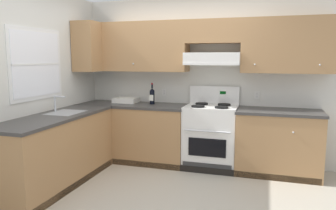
% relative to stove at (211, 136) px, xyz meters
% --- Properties ---
extents(ground_plane, '(7.04, 7.04, 0.00)m').
position_rel_stove_xyz_m(ground_plane, '(-0.53, -1.25, -0.48)').
color(ground_plane, '#B2AA99').
extents(wall_back, '(4.68, 0.57, 2.55)m').
position_rel_stove_xyz_m(wall_back, '(-0.12, 0.27, 1.00)').
color(wall_back, silver).
rests_on(wall_back, ground_plane).
extents(wall_left, '(0.47, 4.00, 2.55)m').
position_rel_stove_xyz_m(wall_left, '(-2.12, -1.03, 0.87)').
color(wall_left, silver).
rests_on(wall_left, ground_plane).
extents(counter_back_run, '(3.60, 0.65, 0.91)m').
position_rel_stove_xyz_m(counter_back_run, '(-0.34, -0.01, -0.03)').
color(counter_back_run, '#A87A4C').
rests_on(counter_back_run, ground_plane).
extents(counter_left_run, '(0.63, 1.91, 1.13)m').
position_rel_stove_xyz_m(counter_left_run, '(-1.77, -1.25, -0.02)').
color(counter_left_run, '#A87A4C').
rests_on(counter_left_run, ground_plane).
extents(stove, '(0.76, 0.62, 1.20)m').
position_rel_stove_xyz_m(stove, '(0.00, 0.00, 0.00)').
color(stove, white).
rests_on(stove, ground_plane).
extents(wine_bottle, '(0.08, 0.08, 0.33)m').
position_rel_stove_xyz_m(wine_bottle, '(-0.95, 0.07, 0.56)').
color(wine_bottle, black).
rests_on(wine_bottle, counter_back_run).
extents(bowl, '(0.38, 0.26, 0.08)m').
position_rel_stove_xyz_m(bowl, '(-1.41, 0.10, 0.46)').
color(bowl, white).
rests_on(bowl, counter_back_run).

